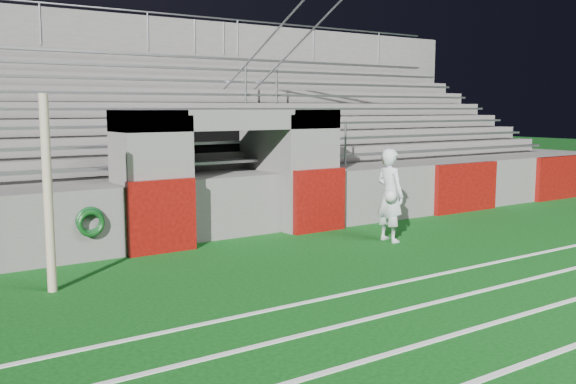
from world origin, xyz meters
TOP-DOWN VIEW (x-y plane):
  - ground at (0.00, 0.00)m, footprint 90.00×90.00m
  - field_post at (-4.13, 1.52)m, footprint 0.13×0.13m
  - stadium_structure at (0.00, 7.97)m, footprint 26.00×8.48m
  - goalkeeper_with_ball at (2.34, 1.36)m, footprint 0.57×0.71m
  - hose_coil at (-3.11, 2.93)m, footprint 0.49×0.14m

SIDE VIEW (x-z plane):
  - ground at x=0.00m, z-range 0.00..0.00m
  - hose_coil at x=-3.11m, z-range 0.45..0.97m
  - goalkeeper_with_ball at x=2.34m, z-range 0.00..1.85m
  - field_post at x=-4.13m, z-range 0.00..2.84m
  - stadium_structure at x=0.00m, z-range -1.22..4.20m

